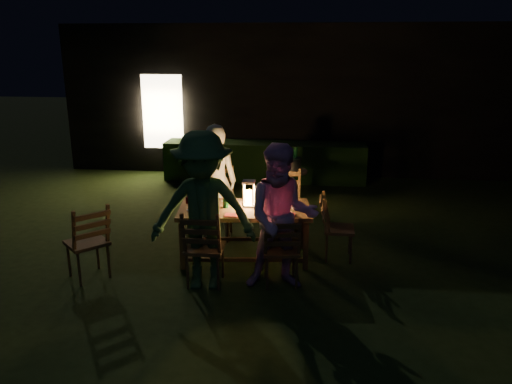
# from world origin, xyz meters

# --- Properties ---
(garden_envelope) EXTENTS (40.00, 40.00, 3.20)m
(garden_envelope) POSITION_xyz_m (-0.01, 6.15, 1.58)
(garden_envelope) COLOR black
(garden_envelope) RESTS_ON ground
(dining_table) EXTENTS (1.79, 1.03, 0.71)m
(dining_table) POSITION_xyz_m (-0.36, -0.35, 0.64)
(dining_table) COLOR #493318
(dining_table) RESTS_ON ground
(chair_near_left) EXTENTS (0.45, 0.48, 0.99)m
(chair_near_left) POSITION_xyz_m (-0.73, -1.16, 0.30)
(chair_near_left) COLOR #493318
(chair_near_left) RESTS_ON ground
(chair_near_right) EXTENTS (0.48, 0.51, 0.94)m
(chair_near_right) POSITION_xyz_m (0.17, -1.06, 0.28)
(chair_near_right) COLOR #493318
(chair_near_right) RESTS_ON ground
(chair_far_left) EXTENTS (0.50, 0.53, 1.08)m
(chair_far_left) POSITION_xyz_m (-0.89, 0.38, 0.33)
(chair_far_left) COLOR #493318
(chair_far_left) RESTS_ON ground
(chair_far_right) EXTENTS (0.47, 0.50, 1.03)m
(chair_far_right) POSITION_xyz_m (0.11, 0.48, 0.31)
(chair_far_right) COLOR #493318
(chair_far_right) RESTS_ON ground
(chair_end) EXTENTS (0.45, 0.42, 0.91)m
(chair_end) POSITION_xyz_m (0.86, -0.21, 0.28)
(chair_end) COLOR #493318
(chair_end) RESTS_ON ground
(chair_spare) EXTENTS (0.65, 0.65, 1.00)m
(chair_spare) POSITION_xyz_m (-2.17, -1.16, 0.30)
(chair_spare) COLOR #493318
(chair_spare) RESTS_ON ground
(person_house_side) EXTENTS (0.66, 0.47, 1.69)m
(person_house_side) POSITION_xyz_m (-0.90, 0.42, 0.85)
(person_house_side) COLOR beige
(person_house_side) RESTS_ON ground
(person_opp_right) EXTENTS (0.90, 0.74, 1.72)m
(person_opp_right) POSITION_xyz_m (0.17, -1.11, 0.86)
(person_opp_right) COLOR #E39CD1
(person_opp_right) RESTS_ON ground
(person_opp_left) EXTENTS (1.27, 0.81, 1.86)m
(person_opp_left) POSITION_xyz_m (-0.72, -1.21, 0.93)
(person_opp_left) COLOR #335E2F
(person_opp_left) RESTS_ON ground
(lantern) EXTENTS (0.16, 0.16, 0.35)m
(lantern) POSITION_xyz_m (-0.32, -0.29, 0.87)
(lantern) COLOR white
(lantern) RESTS_ON dining_table
(plate_far_left) EXTENTS (0.25, 0.25, 0.01)m
(plate_far_left) POSITION_xyz_m (-0.93, -0.18, 0.72)
(plate_far_left) COLOR white
(plate_far_left) RESTS_ON dining_table
(plate_near_left) EXTENTS (0.25, 0.25, 0.01)m
(plate_near_left) POSITION_xyz_m (-0.89, -0.62, 0.72)
(plate_near_left) COLOR white
(plate_near_left) RESTS_ON dining_table
(plate_far_right) EXTENTS (0.25, 0.25, 0.01)m
(plate_far_right) POSITION_xyz_m (0.06, -0.08, 0.72)
(plate_far_right) COLOR white
(plate_far_right) RESTS_ON dining_table
(plate_near_right) EXTENTS (0.25, 0.25, 0.01)m
(plate_near_right) POSITION_xyz_m (0.11, -0.52, 0.72)
(plate_near_right) COLOR white
(plate_near_right) RESTS_ON dining_table
(wineglass_a) EXTENTS (0.06, 0.06, 0.18)m
(wineglass_a) POSITION_xyz_m (-0.69, -0.10, 0.80)
(wineglass_a) COLOR #59070F
(wineglass_a) RESTS_ON dining_table
(wineglass_b) EXTENTS (0.06, 0.06, 0.18)m
(wineglass_b) POSITION_xyz_m (-1.07, -0.54, 0.80)
(wineglass_b) COLOR #59070F
(wineglass_b) RESTS_ON dining_table
(wineglass_c) EXTENTS (0.06, 0.06, 0.18)m
(wineglass_c) POSITION_xyz_m (-0.03, -0.59, 0.80)
(wineglass_c) COLOR #59070F
(wineglass_c) RESTS_ON dining_table
(wineglass_d) EXTENTS (0.06, 0.06, 0.18)m
(wineglass_d) POSITION_xyz_m (0.24, -0.10, 0.80)
(wineglass_d) COLOR #59070F
(wineglass_d) RESTS_ON dining_table
(wineglass_e) EXTENTS (0.06, 0.06, 0.18)m
(wineglass_e) POSITION_xyz_m (-0.43, -0.65, 0.80)
(wineglass_e) COLOR silver
(wineglass_e) RESTS_ON dining_table
(bottle_table) EXTENTS (0.07, 0.07, 0.28)m
(bottle_table) POSITION_xyz_m (-0.61, -0.37, 0.85)
(bottle_table) COLOR #0F471E
(bottle_table) RESTS_ON dining_table
(napkin_left) EXTENTS (0.18, 0.14, 0.01)m
(napkin_left) POSITION_xyz_m (-0.48, -0.68, 0.72)
(napkin_left) COLOR red
(napkin_left) RESTS_ON dining_table
(napkin_right) EXTENTS (0.18, 0.14, 0.01)m
(napkin_right) POSITION_xyz_m (0.22, -0.59, 0.72)
(napkin_right) COLOR red
(napkin_right) RESTS_ON dining_table
(phone) EXTENTS (0.14, 0.07, 0.01)m
(phone) POSITION_xyz_m (-0.95, -0.71, 0.72)
(phone) COLOR black
(phone) RESTS_ON dining_table
(side_table) EXTENTS (0.53, 0.53, 0.71)m
(side_table) POSITION_xyz_m (0.16, 1.78, 0.62)
(side_table) COLOR olive
(side_table) RESTS_ON ground
(ice_bucket) EXTENTS (0.30, 0.30, 0.22)m
(ice_bucket) POSITION_xyz_m (0.16, 1.78, 0.82)
(ice_bucket) COLOR #A5A8AD
(ice_bucket) RESTS_ON side_table
(bottle_bucket_a) EXTENTS (0.07, 0.07, 0.32)m
(bottle_bucket_a) POSITION_xyz_m (0.11, 1.74, 0.87)
(bottle_bucket_a) COLOR #0F471E
(bottle_bucket_a) RESTS_ON side_table
(bottle_bucket_b) EXTENTS (0.07, 0.07, 0.32)m
(bottle_bucket_b) POSITION_xyz_m (0.21, 1.82, 0.87)
(bottle_bucket_b) COLOR #0F471E
(bottle_bucket_b) RESTS_ON side_table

